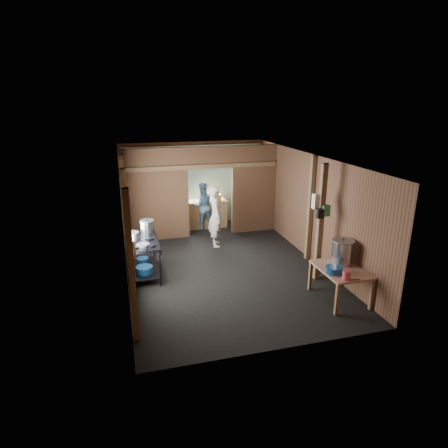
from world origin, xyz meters
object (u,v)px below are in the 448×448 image
object	(u,v)px
prep_table	(340,284)
stock_pot	(342,252)
gas_range	(143,257)
cook	(216,216)
stove_pot_large	(147,227)
yellow_tub	(216,197)
pink_bucket	(346,275)

from	to	relation	value
prep_table	stock_pot	size ratio (longest dim) A/B	2.18
prep_table	gas_range	bearing A→B (deg)	149.45
prep_table	cook	distance (m)	3.97
stove_pot_large	stock_pot	distance (m)	4.40
stove_pot_large	stock_pot	xyz separation A→B (m)	(3.68, -2.40, -0.09)
yellow_tub	prep_table	bearing A→B (deg)	-76.66
gas_range	pink_bucket	size ratio (longest dim) A/B	8.25
stove_pot_large	cook	distance (m)	2.11
yellow_tub	cook	xyz separation A→B (m)	(-0.41, -1.66, -0.11)
stove_pot_large	stock_pot	bearing A→B (deg)	-33.09
gas_range	pink_bucket	xyz separation A→B (m)	(3.53, -2.64, 0.33)
stock_pot	yellow_tub	xyz separation A→B (m)	(-1.39, 4.99, 0.03)
stove_pot_large	cook	bearing A→B (deg)	26.27
gas_range	stock_pot	world-z (taller)	stock_pot
prep_table	stock_pot	xyz separation A→B (m)	(0.14, 0.24, 0.57)
stove_pot_large	gas_range	bearing A→B (deg)	-110.74
yellow_tub	cook	size ratio (longest dim) A/B	0.19
pink_bucket	cook	bearing A→B (deg)	110.15
stove_pot_large	yellow_tub	bearing A→B (deg)	48.39
stock_pot	prep_table	bearing A→B (deg)	-121.39
gas_range	prep_table	world-z (taller)	gas_range
cook	stock_pot	bearing A→B (deg)	-145.55
gas_range	stove_pot_large	world-z (taller)	stove_pot_large
yellow_tub	cook	distance (m)	1.71
gas_range	pink_bucket	distance (m)	4.42
stock_pot	cook	xyz separation A→B (m)	(-1.80, 3.33, -0.08)
stock_pot	yellow_tub	size ratio (longest dim) A/B	1.60
prep_table	stove_pot_large	size ratio (longest dim) A/B	3.45
prep_table	pink_bucket	size ratio (longest dim) A/B	6.45
gas_range	cook	distance (m)	2.51
gas_range	pink_bucket	world-z (taller)	gas_range
yellow_tub	cook	world-z (taller)	cook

